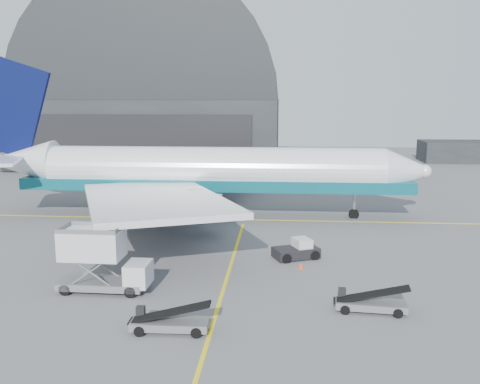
# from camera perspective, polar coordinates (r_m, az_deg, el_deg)

# --- Properties ---
(ground) EXTENTS (200.00, 200.00, 0.00)m
(ground) POSITION_cam_1_polar(r_m,az_deg,el_deg) (37.02, -1.72, -10.15)
(ground) COLOR #565659
(ground) RESTS_ON ground
(taxi_lines) EXTENTS (80.00, 42.12, 0.02)m
(taxi_lines) POSITION_cam_1_polar(r_m,az_deg,el_deg) (49.03, -0.12, -4.95)
(taxi_lines) COLOR yellow
(taxi_lines) RESTS_ON ground
(hangar) EXTENTS (50.00, 28.30, 28.00)m
(hangar) POSITION_cam_1_polar(r_m,az_deg,el_deg) (102.75, -10.16, 8.33)
(hangar) COLOR black
(hangar) RESTS_ON ground
(distant_bldg_a) EXTENTS (14.00, 8.00, 4.00)m
(distant_bldg_a) POSITION_cam_1_polar(r_m,az_deg,el_deg) (112.56, 22.18, 3.02)
(distant_bldg_a) COLOR black
(distant_bldg_a) RESTS_ON ground
(airliner) EXTENTS (49.21, 47.72, 17.27)m
(airliner) POSITION_cam_1_polar(r_m,az_deg,el_deg) (57.39, -4.62, 2.20)
(airliner) COLOR white
(airliner) RESTS_ON ground
(catering_truck) EXTENTS (6.14, 2.46, 4.19)m
(catering_truck) POSITION_cam_1_polar(r_m,az_deg,el_deg) (36.90, -14.63, -7.08)
(catering_truck) COLOR slate
(catering_truck) RESTS_ON ground
(pushback_tug) EXTENTS (4.01, 3.22, 1.63)m
(pushback_tug) POSITION_cam_1_polar(r_m,az_deg,el_deg) (43.37, 6.11, -6.24)
(pushback_tug) COLOR black
(pushback_tug) RESTS_ON ground
(belt_loader_a) EXTENTS (4.59, 1.68, 1.74)m
(belt_loader_a) POSITION_cam_1_polar(r_m,az_deg,el_deg) (30.73, -7.59, -13.61)
(belt_loader_a) COLOR slate
(belt_loader_a) RESTS_ON ground
(belt_loader_b) EXTENTS (4.55, 1.92, 1.71)m
(belt_loader_b) POSITION_cam_1_polar(r_m,az_deg,el_deg) (33.95, 13.69, -11.46)
(belt_loader_b) COLOR slate
(belt_loader_b) RESTS_ON ground
(traffic_cone) EXTENTS (0.34, 0.34, 0.49)m
(traffic_cone) POSITION_cam_1_polar(r_m,az_deg,el_deg) (40.96, 6.53, -7.82)
(traffic_cone) COLOR #F34907
(traffic_cone) RESTS_ON ground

